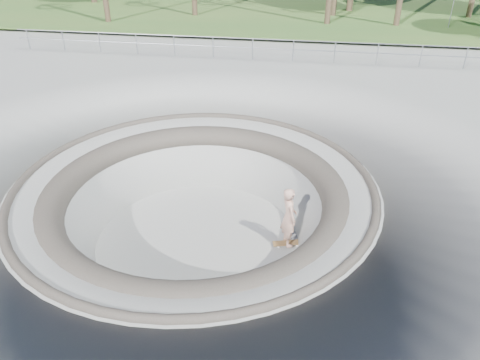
{
  "coord_description": "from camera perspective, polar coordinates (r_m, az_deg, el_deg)",
  "views": [
    {
      "loc": [
        3.06,
        -10.97,
        6.84
      ],
      "look_at": [
        1.2,
        0.61,
        -0.1
      ],
      "focal_mm": 35.0,
      "sensor_mm": 36.0,
      "label": 1
    }
  ],
  "objects": [
    {
      "name": "skateboard",
      "position": [
        14.05,
        5.78,
        -7.66
      ],
      "size": [
        0.89,
        0.47,
        0.09
      ],
      "color": "brown",
      "rests_on": "ground"
    },
    {
      "name": "ground",
      "position": [
        13.28,
        -5.52,
        -0.54
      ],
      "size": [
        180.0,
        180.0,
        0.0
      ],
      "primitive_type": "plane",
      "color": "#989994",
      "rests_on": "ground"
    },
    {
      "name": "skater",
      "position": [
        13.49,
        5.98,
        -4.47
      ],
      "size": [
        0.68,
        0.8,
        1.87
      ],
      "primitive_type": "imported",
      "rotation": [
        0.0,
        0.0,
        1.97
      ],
      "color": "#D7A28B",
      "rests_on": "skateboard"
    },
    {
      "name": "skate_bowl",
      "position": [
        14.31,
        -5.16,
        -6.82
      ],
      "size": [
        14.0,
        14.0,
        4.1
      ],
      "color": "#989994",
      "rests_on": "ground"
    },
    {
      "name": "safety_railing",
      "position": [
        23.97,
        1.56,
        15.73
      ],
      "size": [
        25.0,
        0.06,
        1.03
      ],
      "color": "#93969B",
      "rests_on": "ground"
    },
    {
      "name": "distant_hills",
      "position": [
        69.54,
        10.08,
        18.67
      ],
      "size": [
        103.2,
        45.0,
        28.6
      ],
      "color": "brown",
      "rests_on": "ground"
    }
  ]
}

